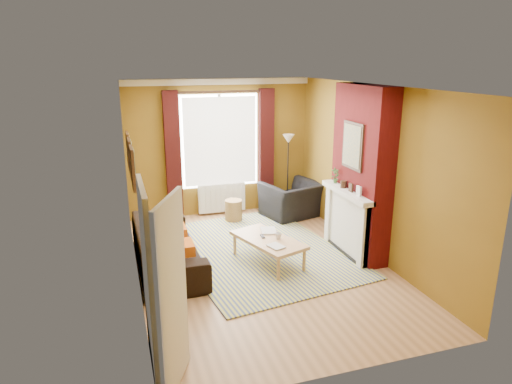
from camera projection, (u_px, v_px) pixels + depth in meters
ground at (261, 265)px, 7.32m from camera, size 5.50×5.50×0.00m
room_walls at (293, 174)px, 7.36m from camera, size 3.82×5.54×2.83m
striped_rug at (258, 250)px, 7.85m from camera, size 3.07×3.92×0.02m
sofa at (167, 245)px, 7.21m from camera, size 0.95×2.36×0.69m
armchair at (292, 200)px, 9.47m from camera, size 1.33×1.24×0.72m
coffee_table at (268, 241)px, 7.27m from camera, size 1.02×1.42×0.43m
wicker_stool at (234, 210)px, 9.25m from camera, size 0.46×0.46×0.44m
floor_lamp at (288, 151)px, 9.54m from camera, size 0.32×0.32×1.67m
book_a at (271, 248)px, 6.87m from camera, size 0.27×0.31×0.02m
book_b at (261, 231)px, 7.54m from camera, size 0.31×0.38×0.03m
mug at (278, 236)px, 7.22m from camera, size 0.15×0.15×0.10m
tv_remote at (263, 236)px, 7.32m from camera, size 0.06×0.16×0.02m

